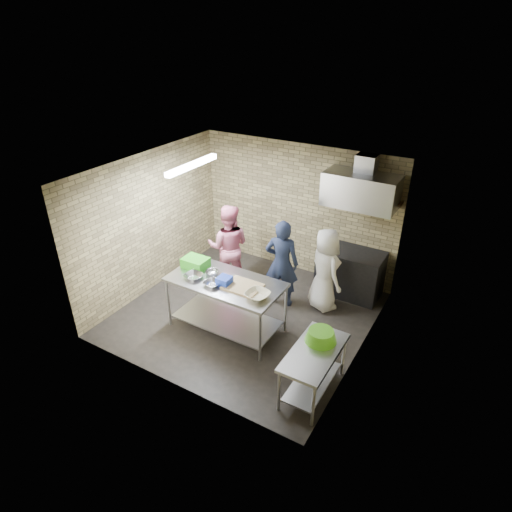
{
  "coord_description": "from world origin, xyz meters",
  "views": [
    {
      "loc": [
        3.44,
        -5.47,
        4.77
      ],
      "look_at": [
        0.1,
        0.2,
        1.15
      ],
      "focal_mm": 30.56,
      "sensor_mm": 36.0,
      "label": 1
    }
  ],
  "objects": [
    {
      "name": "mixing_bowl_b",
      "position": [
        -0.38,
        -0.44,
        1.0
      ],
      "size": [
        0.26,
        0.26,
        0.07
      ],
      "primitive_type": "imported",
      "rotation": [
        0.0,
        0.0,
        -0.13
      ],
      "color": "#A8ABAF",
      "rests_on": "prep_table"
    },
    {
      "name": "fluorescent_fixture",
      "position": [
        -1.0,
        0.0,
        2.64
      ],
      "size": [
        0.1,
        1.25,
        0.08
      ],
      "primitive_type": "cube",
      "color": "white",
      "rests_on": "ceiling"
    },
    {
      "name": "wall_shelf",
      "position": [
        1.65,
        1.89,
        1.92
      ],
      "size": [
        0.8,
        0.2,
        0.04
      ],
      "primitive_type": "cube",
      "color": "#3F2B19",
      "rests_on": "back_wall"
    },
    {
      "name": "cutting_board",
      "position": [
        0.27,
        -0.51,
        0.98
      ],
      "size": [
        0.59,
        0.45,
        0.03
      ],
      "primitive_type": "cube",
      "color": "tan",
      "rests_on": "prep_table"
    },
    {
      "name": "mixing_bowl_a",
      "position": [
        -0.58,
        -0.69,
        1.0
      ],
      "size": [
        0.34,
        0.34,
        0.07
      ],
      "primitive_type": "imported",
      "rotation": [
        0.0,
        0.0,
        -0.13
      ],
      "color": "#B5B7BC",
      "rests_on": "prep_table"
    },
    {
      "name": "green_basin",
      "position": [
        1.78,
        -0.85,
        0.83
      ],
      "size": [
        0.46,
        0.46,
        0.17
      ],
      "primitive_type": null,
      "color": "#59C626",
      "rests_on": "side_counter"
    },
    {
      "name": "hood_duct",
      "position": [
        1.35,
        1.85,
        2.55
      ],
      "size": [
        0.35,
        0.3,
        0.3
      ],
      "primitive_type": "cube",
      "color": "#A5A8AD",
      "rests_on": "back_wall"
    },
    {
      "name": "green_crate",
      "position": [
        -0.78,
        -0.37,
        1.05
      ],
      "size": [
        0.43,
        0.32,
        0.17
      ],
      "primitive_type": "cube",
      "color": "green",
      "rests_on": "prep_table"
    },
    {
      "name": "side_counter",
      "position": [
        1.8,
        -1.1,
        0.38
      ],
      "size": [
        0.6,
        1.2,
        0.75
      ],
      "primitive_type": "cube",
      "color": "silver",
      "rests_on": "floor"
    },
    {
      "name": "ceramic_bowl",
      "position": [
        0.62,
        -0.64,
        1.01
      ],
      "size": [
        0.41,
        0.41,
        0.09
      ],
      "primitive_type": "imported",
      "rotation": [
        0.0,
        0.0,
        -0.13
      ],
      "color": "beige",
      "rests_on": "prep_table"
    },
    {
      "name": "range_hood",
      "position": [
        1.35,
        1.7,
        2.1
      ],
      "size": [
        1.3,
        0.6,
        0.6
      ],
      "primitive_type": "cube",
      "color": "silver",
      "rests_on": "back_wall"
    },
    {
      "name": "right_wall",
      "position": [
        2.1,
        0.0,
        1.35
      ],
      "size": [
        0.06,
        4.0,
        2.7
      ],
      "primitive_type": "cube",
      "color": "tan",
      "rests_on": "ground"
    },
    {
      "name": "left_wall",
      "position": [
        -2.1,
        0.0,
        1.35
      ],
      "size": [
        0.06,
        4.0,
        2.7
      ],
      "primitive_type": "cube",
      "color": "tan",
      "rests_on": "ground"
    },
    {
      "name": "woman_pink",
      "position": [
        -0.82,
        0.72,
        0.86
      ],
      "size": [
        1.03,
        0.94,
        1.71
      ],
      "primitive_type": "imported",
      "rotation": [
        0.0,
        0.0,
        3.58
      ],
      "color": "pink",
      "rests_on": "floor"
    },
    {
      "name": "back_wall",
      "position": [
        0.0,
        2.0,
        1.35
      ],
      "size": [
        4.2,
        0.06,
        2.7
      ],
      "primitive_type": "cube",
      "color": "tan",
      "rests_on": "ground"
    },
    {
      "name": "blue_tub",
      "position": [
        -0.03,
        -0.59,
        1.03
      ],
      "size": [
        0.21,
        0.21,
        0.14
      ],
      "primitive_type": "cube",
      "color": "#1837BA",
      "rests_on": "prep_table"
    },
    {
      "name": "stove",
      "position": [
        1.35,
        1.65,
        0.45
      ],
      "size": [
        1.2,
        0.7,
        0.9
      ],
      "primitive_type": "cube",
      "color": "black",
      "rests_on": "floor"
    },
    {
      "name": "floor",
      "position": [
        0.0,
        0.0,
        0.0
      ],
      "size": [
        4.2,
        4.2,
        0.0
      ],
      "primitive_type": "plane",
      "color": "black",
      "rests_on": "ground"
    },
    {
      "name": "woman_white",
      "position": [
        1.1,
        0.95,
        0.79
      ],
      "size": [
        0.92,
        0.87,
        1.58
      ],
      "primitive_type": "imported",
      "rotation": [
        0.0,
        0.0,
        2.49
      ],
      "color": "white",
      "rests_on": "floor"
    },
    {
      "name": "ceiling",
      "position": [
        0.0,
        0.0,
        2.7
      ],
      "size": [
        4.2,
        4.2,
        0.0
      ],
      "primitive_type": "plane",
      "rotation": [
        3.14,
        0.0,
        0.0
      ],
      "color": "black",
      "rests_on": "ground"
    },
    {
      "name": "prep_table",
      "position": [
        -0.08,
        -0.49,
        0.48
      ],
      "size": [
        1.92,
        0.96,
        0.96
      ],
      "primitive_type": "cube",
      "color": "#B2B3B9",
      "rests_on": "floor"
    },
    {
      "name": "mixing_bowl_c",
      "position": [
        -0.18,
        -0.71,
        0.99
      ],
      "size": [
        0.31,
        0.31,
        0.07
      ],
      "primitive_type": "imported",
      "rotation": [
        0.0,
        0.0,
        -0.13
      ],
      "color": "silver",
      "rests_on": "prep_table"
    },
    {
      "name": "front_wall",
      "position": [
        0.0,
        -2.0,
        1.35
      ],
      "size": [
        4.2,
        0.06,
        2.7
      ],
      "primitive_type": "cube",
      "color": "tan",
      "rests_on": "ground"
    },
    {
      "name": "bottle_green",
      "position": [
        1.8,
        1.89,
        2.02
      ],
      "size": [
        0.06,
        0.06,
        0.15
      ],
      "primitive_type": "cylinder",
      "color": "green",
      "rests_on": "wall_shelf"
    },
    {
      "name": "man_navy",
      "position": [
        0.37,
        0.66,
        0.85
      ],
      "size": [
        0.7,
        0.56,
        1.7
      ],
      "primitive_type": "imported",
      "rotation": [
        0.0,
        0.0,
        3.41
      ],
      "color": "black",
      "rests_on": "floor"
    },
    {
      "name": "bottle_red",
      "position": [
        1.4,
        1.89,
        2.03
      ],
      "size": [
        0.07,
        0.07,
        0.18
      ],
      "primitive_type": "cylinder",
      "color": "#B22619",
      "rests_on": "wall_shelf"
    }
  ]
}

